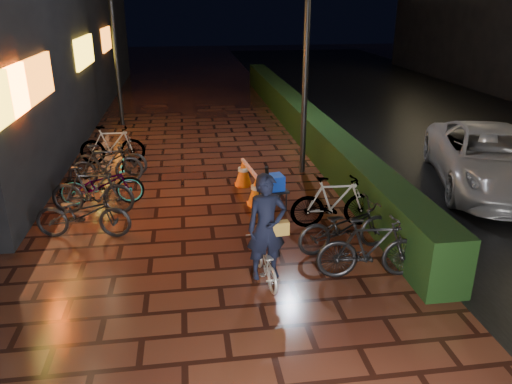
{
  "coord_description": "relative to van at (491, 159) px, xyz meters",
  "views": [
    {
      "loc": [
        -0.38,
        -7.78,
        4.2
      ],
      "look_at": [
        0.73,
        0.05,
        1.1
      ],
      "focal_mm": 35.0,
      "sensor_mm": 36.0,
      "label": 1
    }
  ],
  "objects": [
    {
      "name": "ground",
      "position": [
        -6.56,
        -2.38,
        -0.71
      ],
      "size": [
        80.0,
        80.0,
        0.0
      ],
      "primitive_type": "plane",
      "color": "#381911",
      "rests_on": "ground"
    },
    {
      "name": "hedge",
      "position": [
        -3.26,
        5.62,
        -0.21
      ],
      "size": [
        0.7,
        20.0,
        1.0
      ],
      "primitive_type": "cube",
      "color": "black",
      "rests_on": "ground"
    },
    {
      "name": "van",
      "position": [
        0.0,
        0.0,
        0.0
      ],
      "size": [
        3.72,
        5.5,
        1.4
      ],
      "primitive_type": "imported",
      "rotation": [
        0.0,
        0.0,
        -0.3
      ],
      "color": "#A8A7AC",
      "rests_on": "ground"
    },
    {
      "name": "lamp_post_hedge",
      "position": [
        -4.07,
        1.69,
        2.15
      ],
      "size": [
        0.49,
        0.14,
        5.19
      ],
      "color": "black",
      "rests_on": "ground"
    },
    {
      "name": "lamp_post_sf",
      "position": [
        -9.18,
        7.56,
        2.23
      ],
      "size": [
        0.51,
        0.18,
        5.33
      ],
      "color": "black",
      "rests_on": "ground"
    },
    {
      "name": "cyclist",
      "position": [
        -5.83,
        -3.4,
        -0.04
      ],
      "size": [
        0.68,
        1.3,
        1.8
      ],
      "color": "silver",
      "rests_on": "ground"
    },
    {
      "name": "traffic_barrier",
      "position": [
        -5.6,
        0.32,
        -0.38
      ],
      "size": [
        0.56,
        1.63,
        0.66
      ],
      "color": "orange",
      "rests_on": "ground"
    },
    {
      "name": "cart_assembly",
      "position": [
        -5.24,
        -0.59,
        -0.15
      ],
      "size": [
        0.65,
        0.68,
        1.08
      ],
      "color": "black",
      "rests_on": "ground"
    },
    {
      "name": "parked_bikes_storefront",
      "position": [
        -8.89,
        0.79,
        -0.22
      ],
      "size": [
        1.93,
        5.18,
        1.03
      ],
      "color": "black",
      "rests_on": "ground"
    },
    {
      "name": "parked_bikes_hedge",
      "position": [
        -4.23,
        -2.56,
        -0.21
      ],
      "size": [
        1.91,
        2.5,
        1.03
      ],
      "color": "black",
      "rests_on": "ground"
    }
  ]
}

